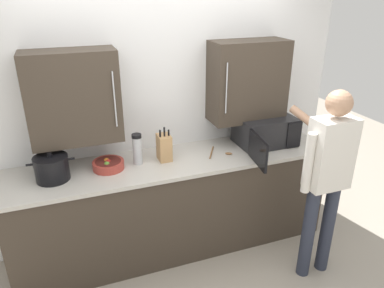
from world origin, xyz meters
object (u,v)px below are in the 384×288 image
knife_block (164,147)px  person_figure (326,171)px  wooden_spoon (220,153)px  stock_pot (52,168)px  microwave_oven (263,131)px  fruit_bowl (108,164)px  thermos_flask (137,149)px

knife_block → person_figure: (1.12, -0.80, -0.05)m
wooden_spoon → stock_pot: bearing=179.2°
wooden_spoon → person_figure: (0.61, -0.73, 0.06)m
microwave_oven → wooden_spoon: microwave_oven is taller
wooden_spoon → fruit_bowl: 1.01m
microwave_oven → knife_block: (-1.00, 0.00, -0.02)m
thermos_flask → knife_block: bearing=-0.4°
stock_pot → thermos_flask: bearing=3.8°
stock_pot → knife_block: size_ratio=1.15×
fruit_bowl → thermos_flask: bearing=2.4°
knife_block → person_figure: size_ratio=0.19×
microwave_oven → stock_pot: (-1.95, -0.04, -0.03)m
wooden_spoon → person_figure: 0.95m
wooden_spoon → microwave_oven: bearing=7.4°
fruit_bowl → stock_pot: bearing=-175.4°
wooden_spoon → fruit_bowl: size_ratio=0.93×
fruit_bowl → knife_block: (0.50, 0.01, 0.08)m
thermos_flask → person_figure: bearing=-30.3°
thermos_flask → stock_pot: size_ratio=0.76×
thermos_flask → microwave_oven: bearing=-0.1°
thermos_flask → fruit_bowl: bearing=-177.6°
wooden_spoon → knife_block: 0.53m
thermos_flask → knife_block: size_ratio=0.87×
microwave_oven → thermos_flask: (-1.24, 0.00, 0.00)m
person_figure → fruit_bowl: bearing=154.1°
wooden_spoon → fruit_bowl: fruit_bowl is taller
knife_block → person_figure: bearing=-35.3°
person_figure → stock_pot: bearing=160.0°
stock_pot → knife_block: (0.94, 0.04, 0.02)m
thermos_flask → stock_pot: 0.71m
person_figure → microwave_oven: bearing=98.7°
wooden_spoon → thermos_flask: 0.77m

